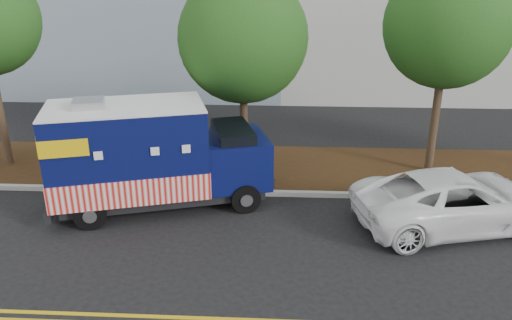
{
  "coord_description": "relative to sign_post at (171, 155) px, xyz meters",
  "views": [
    {
      "loc": [
        2.06,
        -12.56,
        6.63
      ],
      "look_at": [
        1.35,
        0.6,
        1.48
      ],
      "focal_mm": 35.0,
      "sensor_mm": 36.0,
      "label": 1
    }
  ],
  "objects": [
    {
      "name": "sign_post",
      "position": [
        0.0,
        0.0,
        0.0
      ],
      "size": [
        0.06,
        0.06,
        2.4
      ],
      "primitive_type": "cube",
      "color": "#473828",
      "rests_on": "ground"
    },
    {
      "name": "tree_b",
      "position": [
        2.11,
        1.89,
        3.28
      ],
      "size": [
        4.12,
        4.12,
        6.56
      ],
      "color": "#38281C",
      "rests_on": "ground"
    },
    {
      "name": "ground",
      "position": [
        1.32,
        -1.55,
        -1.2
      ],
      "size": [
        120.0,
        120.0,
        0.0
      ],
      "primitive_type": "plane",
      "color": "black",
      "rests_on": "ground"
    },
    {
      "name": "curb",
      "position": [
        1.32,
        -0.15,
        -1.12
      ],
      "size": [
        120.0,
        0.18,
        0.15
      ],
      "primitive_type": "cube",
      "color": "#9E9E99",
      "rests_on": "ground"
    },
    {
      "name": "tree_c",
      "position": [
        8.37,
        1.81,
        3.72
      ],
      "size": [
        3.89,
        3.89,
        6.88
      ],
      "color": "#38281C",
      "rests_on": "ground"
    },
    {
      "name": "food_truck",
      "position": [
        -0.39,
        -1.02,
        0.29
      ],
      "size": [
        6.63,
        3.92,
        3.3
      ],
      "rotation": [
        0.0,
        0.0,
        0.28
      ],
      "color": "black",
      "rests_on": "ground"
    },
    {
      "name": "white_car",
      "position": [
        8.08,
        -1.77,
        -0.44
      ],
      "size": [
        5.9,
        3.75,
        1.52
      ],
      "primitive_type": "imported",
      "rotation": [
        0.0,
        0.0,
        1.81
      ],
      "color": "white",
      "rests_on": "ground"
    },
    {
      "name": "mulch_strip",
      "position": [
        1.32,
        1.95,
        -1.12
      ],
      "size": [
        120.0,
        4.0,
        0.15
      ],
      "primitive_type": "cube",
      "color": "black",
      "rests_on": "ground"
    },
    {
      "name": "centerline_near",
      "position": [
        1.32,
        -6.0,
        -1.19
      ],
      "size": [
        120.0,
        0.1,
        0.01
      ],
      "primitive_type": "cube",
      "color": "gold",
      "rests_on": "ground"
    }
  ]
}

